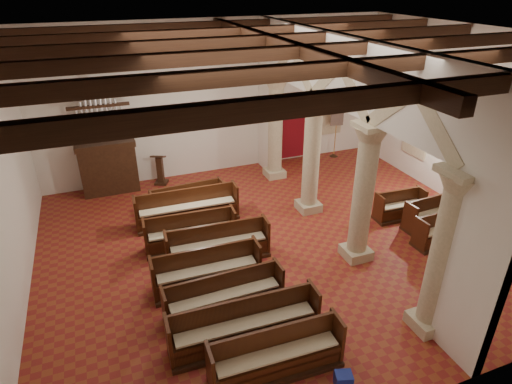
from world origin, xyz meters
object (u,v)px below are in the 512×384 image
(nave_pew_0, at_px, (276,360))
(aisle_pew_0, at_px, (444,233))
(lectern, at_px, (160,171))
(processional_banner, at_px, (335,139))
(pipe_organ, at_px, (107,158))

(nave_pew_0, distance_m, aisle_pew_0, 7.19)
(lectern, height_order, nave_pew_0, lectern)
(lectern, relative_size, aisle_pew_0, 0.63)
(processional_banner, height_order, aisle_pew_0, processional_banner)
(lectern, relative_size, nave_pew_0, 0.45)
(processional_banner, distance_m, aisle_pew_0, 7.36)
(pipe_organ, distance_m, lectern, 2.04)
(pipe_organ, height_order, lectern, pipe_organ)
(processional_banner, distance_m, nave_pew_0, 12.23)
(pipe_organ, bearing_deg, nave_pew_0, -75.84)
(pipe_organ, bearing_deg, lectern, -1.44)
(pipe_organ, height_order, aisle_pew_0, pipe_organ)
(processional_banner, xyz_separation_m, aisle_pew_0, (-0.45, -7.33, -0.48))
(aisle_pew_0, bearing_deg, processional_banner, 84.52)
(pipe_organ, relative_size, lectern, 3.43)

